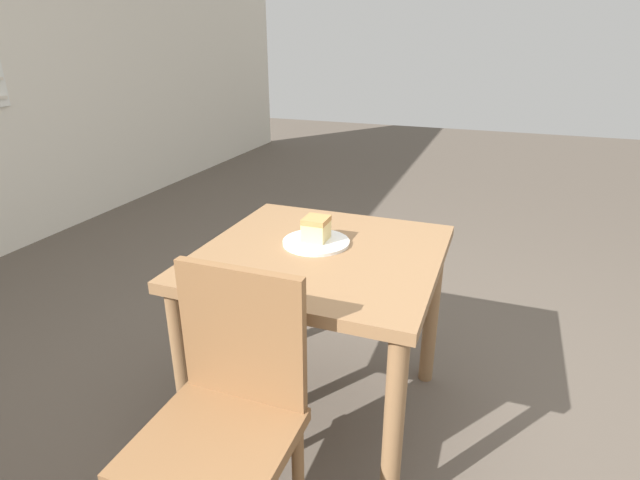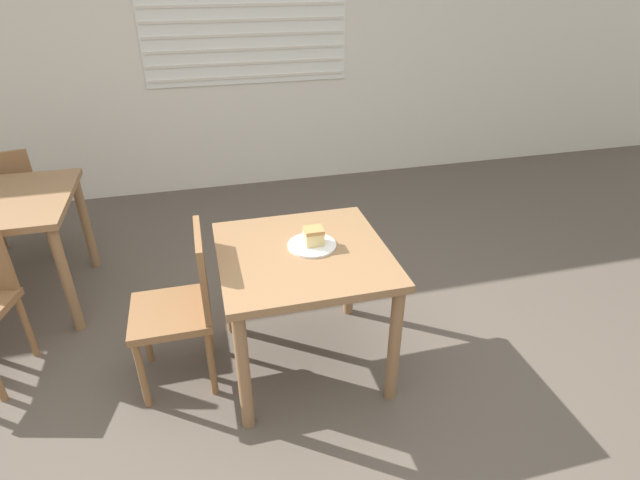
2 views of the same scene
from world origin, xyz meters
TOP-DOWN VIEW (x-y plane):
  - ground_plane at (0.00, 0.00)m, footprint 14.00×14.00m
  - wall_back at (0.01, 3.03)m, footprint 10.00×0.10m
  - dining_table_near at (0.11, 0.43)m, footprint 0.82×0.82m
  - chair_near_window at (-0.49, 0.48)m, footprint 0.39×0.39m
  - chair_far_opposite at (-1.63, 2.01)m, footprint 0.47×0.47m
  - plate at (0.16, 0.47)m, footprint 0.24×0.24m
  - cake_slice at (0.17, 0.47)m, footprint 0.09×0.08m

SIDE VIEW (x-z plane):
  - ground_plane at x=0.00m, z-range 0.00..0.00m
  - chair_near_window at x=-0.49m, z-range 0.04..0.89m
  - chair_far_opposite at x=-1.63m, z-range 0.04..0.89m
  - dining_table_near at x=0.11m, z-range 0.24..0.94m
  - plate at x=0.16m, z-range 0.70..0.71m
  - cake_slice at x=0.17m, z-range 0.72..0.80m
  - wall_back at x=0.01m, z-range 0.01..2.81m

